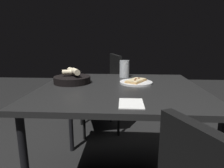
{
  "coord_description": "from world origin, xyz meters",
  "views": [
    {
      "loc": [
        1.27,
        0.02,
        1.06
      ],
      "look_at": [
        -0.01,
        -0.05,
        0.77
      ],
      "focal_mm": 31.34,
      "sensor_mm": 36.0,
      "label": 1
    }
  ],
  "objects_px": {
    "bread_basket": "(72,79)",
    "beer_glass": "(124,70)",
    "chair_near": "(105,87)",
    "pizza_plate": "(136,82)",
    "dining_table": "(120,96)"
  },
  "relations": [
    {
      "from": "beer_glass",
      "to": "chair_near",
      "type": "relative_size",
      "value": 0.16
    },
    {
      "from": "bread_basket",
      "to": "beer_glass",
      "type": "bearing_deg",
      "value": 123.63
    },
    {
      "from": "beer_glass",
      "to": "chair_near",
      "type": "bearing_deg",
      "value": -159.09
    },
    {
      "from": "dining_table",
      "to": "beer_glass",
      "type": "bearing_deg",
      "value": 175.38
    },
    {
      "from": "dining_table",
      "to": "bread_basket",
      "type": "relative_size",
      "value": 4.04
    },
    {
      "from": "pizza_plate",
      "to": "bread_basket",
      "type": "bearing_deg",
      "value": -88.81
    },
    {
      "from": "pizza_plate",
      "to": "beer_glass",
      "type": "relative_size",
      "value": 1.67
    },
    {
      "from": "chair_near",
      "to": "bread_basket",
      "type": "bearing_deg",
      "value": -11.2
    },
    {
      "from": "bread_basket",
      "to": "chair_near",
      "type": "height_order",
      "value": "chair_near"
    },
    {
      "from": "bread_basket",
      "to": "beer_glass",
      "type": "relative_size",
      "value": 1.89
    },
    {
      "from": "dining_table",
      "to": "chair_near",
      "type": "bearing_deg",
      "value": -168.41
    },
    {
      "from": "dining_table",
      "to": "beer_glass",
      "type": "distance_m",
      "value": 0.37
    },
    {
      "from": "dining_table",
      "to": "chair_near",
      "type": "relative_size",
      "value": 1.19
    },
    {
      "from": "beer_glass",
      "to": "bread_basket",
      "type": "bearing_deg",
      "value": -56.37
    },
    {
      "from": "bread_basket",
      "to": "beer_glass",
      "type": "distance_m",
      "value": 0.45
    }
  ]
}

